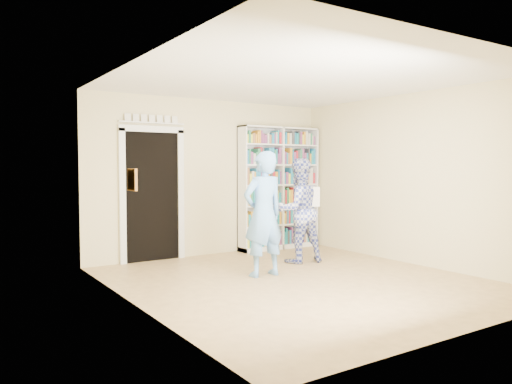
% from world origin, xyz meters
% --- Properties ---
extents(floor, '(5.00, 5.00, 0.00)m').
position_xyz_m(floor, '(0.00, 0.00, 0.00)').
color(floor, olive).
rests_on(floor, ground).
extents(ceiling, '(5.00, 5.00, 0.00)m').
position_xyz_m(ceiling, '(0.00, 0.00, 2.70)').
color(ceiling, white).
rests_on(ceiling, wall_back).
extents(wall_back, '(4.50, 0.00, 4.50)m').
position_xyz_m(wall_back, '(0.00, 2.50, 1.35)').
color(wall_back, beige).
rests_on(wall_back, floor).
extents(wall_left, '(0.00, 5.00, 5.00)m').
position_xyz_m(wall_left, '(-2.25, 0.00, 1.35)').
color(wall_left, beige).
rests_on(wall_left, floor).
extents(wall_right, '(0.00, 5.00, 5.00)m').
position_xyz_m(wall_right, '(2.25, 0.00, 1.35)').
color(wall_right, beige).
rests_on(wall_right, floor).
extents(bookshelf, '(1.65, 0.31, 2.27)m').
position_xyz_m(bookshelf, '(1.35, 2.34, 1.15)').
color(bookshelf, white).
rests_on(bookshelf, floor).
extents(doorway, '(1.10, 0.08, 2.43)m').
position_xyz_m(doorway, '(-1.10, 2.48, 1.18)').
color(doorway, black).
rests_on(doorway, floor).
extents(wall_art, '(0.03, 0.25, 0.25)m').
position_xyz_m(wall_art, '(-2.23, 0.20, 1.40)').
color(wall_art, brown).
rests_on(wall_art, wall_left).
extents(man_blue, '(0.65, 0.43, 1.76)m').
position_xyz_m(man_blue, '(-0.22, 0.55, 0.88)').
color(man_blue, '#68A3E9').
rests_on(man_blue, floor).
extents(man_plaid, '(0.91, 0.76, 1.67)m').
position_xyz_m(man_plaid, '(0.82, 1.08, 0.84)').
color(man_plaid, '#333F9D').
rests_on(man_plaid, floor).
extents(paper_sheet, '(0.22, 0.05, 0.32)m').
position_xyz_m(paper_sheet, '(0.95, 0.85, 1.06)').
color(paper_sheet, white).
rests_on(paper_sheet, man_plaid).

